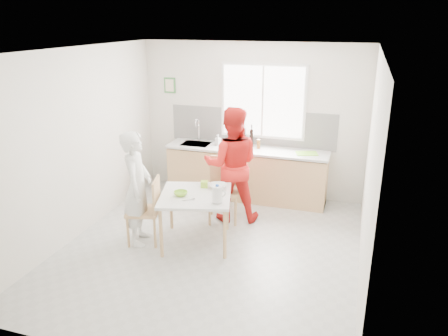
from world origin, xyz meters
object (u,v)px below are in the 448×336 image
object	(u,v)px
bowl_white	(218,186)
wine_bottle_b	(244,136)
chair_far	(223,186)
bowl_green	(181,193)
milk_jug	(218,194)
dining_table	(196,199)
wine_bottle_a	(251,138)
person_red	(232,165)
chair_left	(148,208)
person_white	(137,188)

from	to	relation	value
bowl_white	wine_bottle_b	distance (m)	1.75
chair_far	wine_bottle_b	size ratio (longest dim) A/B	3.36
bowl_green	chair_far	bearing A→B (deg)	73.01
milk_jug	bowl_green	bearing A→B (deg)	156.20
chair_far	bowl_white	distance (m)	0.62
dining_table	wine_bottle_a	size ratio (longest dim) A/B	3.71
bowl_green	wine_bottle_b	xyz separation A→B (m)	(0.32, 2.14, 0.30)
person_red	bowl_green	bearing A→B (deg)	52.10
chair_left	wine_bottle_b	size ratio (longest dim) A/B	3.19
chair_left	bowl_white	xyz separation A→B (m)	(0.88, 0.50, 0.25)
bowl_white	milk_jug	bearing A→B (deg)	-72.34
chair_left	bowl_green	bearing A→B (deg)	84.02
dining_table	wine_bottle_b	bearing A→B (deg)	86.15
wine_bottle_a	milk_jug	bearing A→B (deg)	-87.71
dining_table	wine_bottle_a	bearing A→B (deg)	81.31
bowl_white	dining_table	bearing A→B (deg)	-125.07
chair_far	wine_bottle_b	world-z (taller)	wine_bottle_b
person_white	bowl_green	xyz separation A→B (m)	(0.60, 0.11, -0.05)
milk_jug	wine_bottle_b	size ratio (longest dim) A/B	0.80
bowl_green	wine_bottle_b	bearing A→B (deg)	81.57
chair_left	wine_bottle_a	xyz separation A→B (m)	(0.95, 2.14, 0.55)
person_white	wine_bottle_b	distance (m)	2.45
chair_far	person_white	xyz separation A→B (m)	(-0.91, -1.10, 0.26)
bowl_green	wine_bottle_a	world-z (taller)	wine_bottle_a
person_red	bowl_white	world-z (taller)	person_red
dining_table	bowl_white	world-z (taller)	bowl_white
chair_left	person_white	world-z (taller)	person_white
chair_left	person_white	size ratio (longest dim) A/B	0.58
person_red	wine_bottle_a	world-z (taller)	person_red
milk_jug	wine_bottle_b	world-z (taller)	wine_bottle_b
bowl_white	milk_jug	world-z (taller)	milk_jug
chair_left	bowl_white	distance (m)	1.04
bowl_white	wine_bottle_b	size ratio (longest dim) A/B	0.80
chair_far	bowl_green	bearing A→B (deg)	-122.11
chair_left	milk_jug	size ratio (longest dim) A/B	3.98
person_red	milk_jug	xyz separation A→B (m)	(0.14, -1.11, -0.03)
dining_table	bowl_white	size ratio (longest dim) A/B	4.92
person_red	bowl_white	size ratio (longest dim) A/B	7.53
wine_bottle_a	bowl_white	bearing A→B (deg)	-92.63
person_red	dining_table	bearing A→B (deg)	59.74
chair_far	person_red	distance (m)	0.38
chair_left	bowl_white	world-z (taller)	chair_left
person_white	wine_bottle_a	xyz separation A→B (m)	(1.08, 2.17, 0.26)
person_white	wine_bottle_a	size ratio (longest dim) A/B	5.13
bowl_green	wine_bottle_a	size ratio (longest dim) A/B	0.60
person_red	bowl_green	distance (m)	1.12
person_red	milk_jug	world-z (taller)	person_red
dining_table	person_red	size ratio (longest dim) A/B	0.65
bowl_white	milk_jug	distance (m)	0.54
bowl_green	bowl_white	world-z (taller)	same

